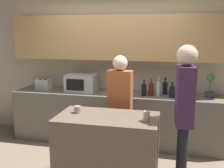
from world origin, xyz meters
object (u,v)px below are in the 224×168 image
object	(u,v)px
toaster	(43,84)
microwave	(82,83)
bottle_3	(165,88)
potted_plant	(210,86)
cup_0	(78,109)
person_center	(184,107)
cup_1	(147,116)
bottle_2	(158,89)
person_left	(120,101)
bottle_4	(172,92)
bottle_0	(144,90)
bottle_1	(151,89)

from	to	relation	value
toaster	microwave	bearing A→B (deg)	-0.12
bottle_3	potted_plant	bearing A→B (deg)	-7.56
toaster	cup_0	size ratio (longest dim) A/B	2.91
cup_0	person_center	bearing A→B (deg)	0.23
cup_0	cup_1	size ratio (longest dim) A/B	0.75
toaster	cup_0	bearing A→B (deg)	-48.75
person_center	toaster	bearing A→B (deg)	58.62
bottle_2	person_left	world-z (taller)	person_left
potted_plant	bottle_3	xyz separation A→B (m)	(-0.70, 0.09, -0.09)
toaster	cup_1	distance (m)	2.47
potted_plant	bottle_4	world-z (taller)	potted_plant
bottle_0	bottle_3	size ratio (longest dim) A/B	0.92
toaster	bottle_3	xyz separation A→B (m)	(2.18, 0.09, 0.02)
toaster	bottle_2	bearing A→B (deg)	-2.12
bottle_3	person_left	xyz separation A→B (m)	(-0.61, -0.84, -0.05)
microwave	bottle_0	world-z (taller)	microwave
potted_plant	bottle_1	xyz separation A→B (m)	(-0.92, -0.07, -0.09)
bottle_1	bottle_3	size ratio (longest dim) A/B	1.00
bottle_1	person_center	size ratio (longest dim) A/B	0.16
bottle_3	bottle_4	distance (m)	0.23
potted_plant	bottle_4	bearing A→B (deg)	-169.50
potted_plant	bottle_3	bearing A→B (deg)	172.44
cup_0	cup_1	world-z (taller)	cup_1
toaster	person_left	bearing A→B (deg)	-25.41
bottle_3	person_center	size ratio (longest dim) A/B	0.16
cup_1	person_center	xyz separation A→B (m)	(0.42, 0.13, 0.10)
bottle_0	bottle_4	bearing A→B (deg)	-1.67
bottle_1	cup_0	distance (m)	1.48
potted_plant	cup_0	size ratio (longest dim) A/B	4.43
toaster	cup_0	distance (m)	1.73
bottle_0	person_center	bearing A→B (deg)	-63.86
bottle_0	person_left	xyz separation A→B (m)	(-0.27, -0.65, -0.04)
potted_plant	bottle_4	xyz separation A→B (m)	(-0.58, -0.11, -0.10)
toaster	person_center	distance (m)	2.76
bottle_0	bottle_3	distance (m)	0.38
bottle_0	bottle_1	world-z (taller)	bottle_1
bottle_2	bottle_4	bearing A→B (deg)	-8.03
microwave	cup_0	xyz separation A→B (m)	(0.40, -1.30, -0.08)
toaster	person_left	size ratio (longest dim) A/B	0.16
bottle_2	cup_0	xyz separation A→B (m)	(-0.94, -1.22, -0.06)
toaster	potted_plant	size ratio (longest dim) A/B	0.66
potted_plant	bottle_1	bearing A→B (deg)	-175.74
microwave	bottle_1	bearing A→B (deg)	-3.12
bottle_0	bottle_1	bearing A→B (deg)	12.74
bottle_4	potted_plant	bearing A→B (deg)	10.50
potted_plant	bottle_3	world-z (taller)	potted_plant
bottle_2	cup_1	distance (m)	1.35
person_left	bottle_4	bearing A→B (deg)	-134.97
bottle_2	bottle_3	xyz separation A→B (m)	(0.10, 0.17, -0.02)
bottle_1	cup_0	world-z (taller)	bottle_1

